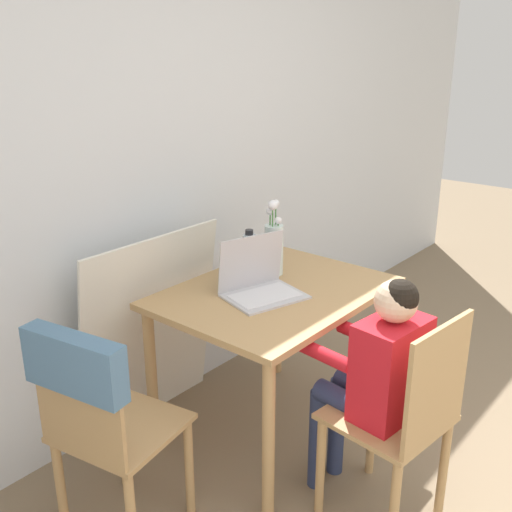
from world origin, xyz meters
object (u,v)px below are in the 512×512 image
Objects in this scene: chair_occupied at (402,420)px; laptop at (259,282)px; water_bottle at (249,255)px; chair_spare at (95,405)px; person_seated at (376,370)px; flower_vase at (274,246)px.

chair_occupied is 0.82m from laptop.
laptop reaches higher than water_bottle.
person_seated is at bearing -138.53° from chair_spare.
water_bottle is (0.13, 0.16, 0.05)m from laptop.
laptop is at bearing -101.15° from chair_spare.
person_seated reaches higher than laptop.
chair_occupied is 2.46× the size of flower_vase.
water_bottle is at bearing -91.75° from chair_spare.
water_bottle is at bearing 152.42° from flower_vase.
person_seated is 2.64× the size of laptop.
chair_spare reaches higher than chair_occupied.
chair_occupied is 0.89× the size of person_seated.
chair_spare is at bearing -171.47° from water_bottle.
chair_occupied is at bearing -102.49° from water_bottle.
person_seated reaches higher than chair_spare.
chair_spare is at bearing -37.35° from chair_occupied.
water_bottle is (1.00, 0.15, 0.24)m from chair_spare.
chair_occupied is 0.20m from person_seated.
water_bottle is (-0.11, 0.06, -0.03)m from flower_vase.
chair_occupied is 3.83× the size of water_bottle.
laptop is 1.63× the size of water_bottle.
chair_occupied is 1.01m from water_bottle.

